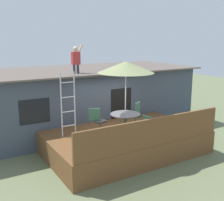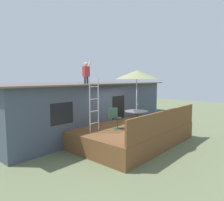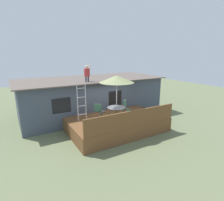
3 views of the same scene
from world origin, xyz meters
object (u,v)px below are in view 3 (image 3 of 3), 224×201
object	(u,v)px
patio_chair_right	(124,108)
step_ladder	(82,102)
patio_chair_left	(100,112)
patio_table	(116,110)
person_figure	(87,72)
patio_umbrella	(117,79)
patio_chair_near	(127,117)

from	to	relation	value
patio_chair_right	step_ladder	bearing A→B (deg)	-40.12
step_ladder	patio_chair_left	size ratio (longest dim) A/B	2.39
patio_table	patio_chair_right	world-z (taller)	patio_chair_right
patio_table	patio_chair_left	bearing A→B (deg)	145.34
patio_table	step_ladder	distance (m)	2.01
patio_table	person_figure	xyz separation A→B (m)	(-0.68, 2.53, 1.95)
person_figure	patio_chair_right	size ratio (longest dim) A/B	1.21
patio_table	step_ladder	xyz separation A→B (m)	(-1.72, 0.90, 0.51)
patio_umbrella	patio_chair_right	world-z (taller)	patio_umbrella
step_ladder	patio_chair_near	distance (m)	2.69
step_ladder	patio_chair_near	world-z (taller)	step_ladder
patio_umbrella	person_figure	world-z (taller)	person_figure
patio_chair_left	patio_chair_right	size ratio (longest dim) A/B	1.00
patio_table	person_figure	distance (m)	3.27
person_figure	patio_chair_left	distance (m)	2.88
patio_umbrella	person_figure	size ratio (longest dim) A/B	2.29
patio_umbrella	patio_chair_near	xyz separation A→B (m)	(0.06, -1.01, -1.89)
patio_umbrella	patio_chair_right	size ratio (longest dim) A/B	2.76
step_ladder	patio_chair_right	distance (m)	2.67
person_figure	step_ladder	bearing A→B (deg)	-122.63
patio_table	patio_chair_left	xyz separation A→B (m)	(-0.78, 0.54, -0.13)
patio_chair_near	person_figure	bearing A→B (deg)	8.33
step_ladder	person_figure	size ratio (longest dim) A/B	1.98
patio_chair_left	step_ladder	bearing A→B (deg)	-166.30
patio_umbrella	step_ladder	distance (m)	2.31
step_ladder	person_figure	world-z (taller)	person_figure
patio_umbrella	patio_table	bearing A→B (deg)	-90.00
person_figure	patio_chair_near	distance (m)	4.17
step_ladder	patio_chair_near	bearing A→B (deg)	-46.92
patio_chair_left	patio_table	bearing A→B (deg)	0.00
person_figure	patio_chair_near	xyz separation A→B (m)	(0.74, -3.54, -2.08)
patio_table	patio_umbrella	bearing A→B (deg)	90.00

